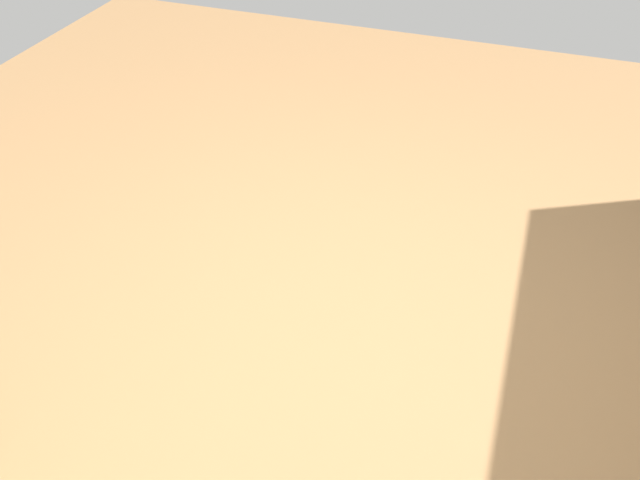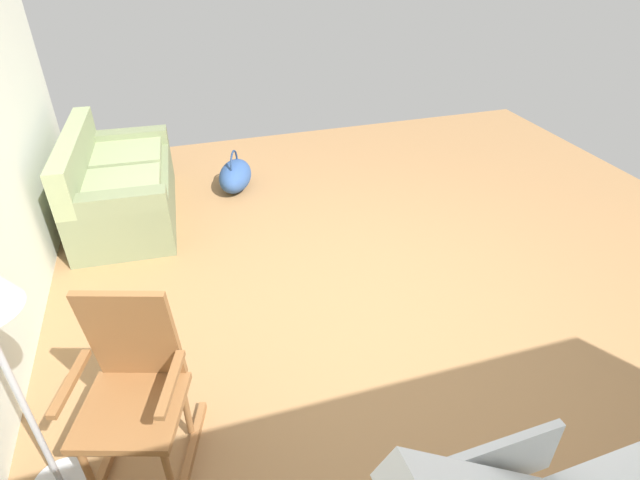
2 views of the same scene
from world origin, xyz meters
TOP-DOWN VIEW (x-y plane):
  - ground_plane at (0.00, 0.00)m, footprint 7.27×7.27m

SIDE VIEW (x-z plane):
  - ground_plane at x=0.00m, z-range 0.00..0.00m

